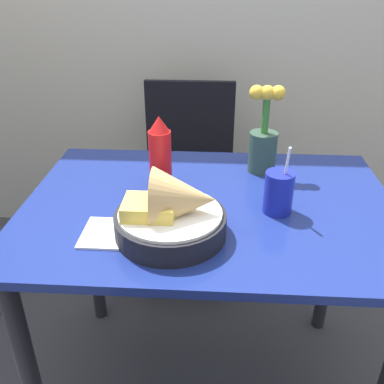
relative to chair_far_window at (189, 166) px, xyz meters
name	(u,v)px	position (x,y,z in m)	size (l,w,h in m)	color
ground_plane	(205,381)	(0.11, -0.72, -0.52)	(12.00, 12.00, 0.00)	#38383D
dining_table	(209,238)	(0.11, -0.72, 0.10)	(1.04, 0.73, 0.75)	navy
chair_far_window	(189,166)	(0.00, 0.00, 0.00)	(0.40, 0.40, 0.89)	black
food_basket	(174,213)	(0.03, -0.89, 0.28)	(0.27, 0.27, 0.18)	black
ketchup_bottle	(160,154)	(-0.04, -0.63, 0.33)	(0.07, 0.07, 0.22)	red
drink_cup	(278,194)	(0.29, -0.76, 0.28)	(0.08, 0.08, 0.20)	#192399
flower_vase	(264,139)	(0.27, -0.50, 0.33)	(0.11, 0.09, 0.28)	#2D4738
napkin	(117,233)	(-0.12, -0.89, 0.22)	(0.17, 0.14, 0.01)	white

